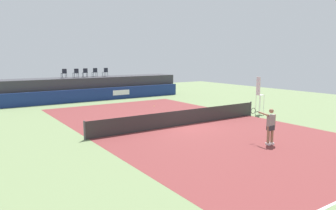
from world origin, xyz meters
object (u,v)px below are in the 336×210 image
(spectator_chair_right, at_px, (95,72))
(tennis_ball, at_px, (154,106))
(spectator_chair_far_left, at_px, (64,73))
(spectator_chair_center, at_px, (85,72))
(spectator_chair_left, at_px, (76,73))
(net_post_far, at_px, (251,108))
(net_post_near, at_px, (85,130))
(umpire_chair, at_px, (259,93))
(spectator_chair_far_right, at_px, (105,72))
(tennis_player, at_px, (270,125))

(spectator_chair_right, xyz_separation_m, tennis_ball, (2.12, -8.11, -2.66))
(spectator_chair_right, bearing_deg, spectator_chair_far_left, -173.88)
(spectator_chair_center, height_order, spectator_chair_right, same)
(spectator_chair_left, xyz_separation_m, net_post_far, (7.95, -15.01, -2.19))
(spectator_chair_far_left, height_order, spectator_chair_center, same)
(spectator_chair_left, relative_size, tennis_ball, 13.06)
(net_post_near, bearing_deg, umpire_chair, 0.09)
(spectator_chair_left, bearing_deg, spectator_chair_far_right, 5.79)
(spectator_chair_center, distance_m, umpire_chair, 17.17)
(spectator_chair_center, bearing_deg, spectator_chair_left, -165.91)
(umpire_chair, relative_size, net_post_near, 2.76)
(spectator_chair_center, distance_m, spectator_chair_right, 1.12)
(spectator_chair_left, bearing_deg, spectator_chair_right, 12.96)
(spectator_chair_left, relative_size, spectator_chair_center, 1.00)
(spectator_chair_right, distance_m, net_post_far, 16.71)
(spectator_chair_far_right, xyz_separation_m, tennis_ball, (1.04, -7.95, -2.66))
(spectator_chair_far_left, bearing_deg, spectator_chair_center, 3.03)
(spectator_chair_center, bearing_deg, tennis_ball, -67.81)
(spectator_chair_far_left, height_order, spectator_chair_right, same)
(spectator_chair_far_left, xyz_separation_m, spectator_chair_right, (3.20, 0.34, 0.00))
(spectator_chair_left, height_order, spectator_chair_right, same)
(tennis_player, bearing_deg, net_post_near, 140.78)
(tennis_ball, bearing_deg, spectator_chair_left, 118.90)
(net_post_near, xyz_separation_m, tennis_player, (7.15, -5.84, 0.46))
(spectator_chair_far_left, distance_m, spectator_chair_far_right, 4.28)
(net_post_far, bearing_deg, spectator_chair_left, 117.89)
(spectator_chair_far_right, xyz_separation_m, tennis_player, (-0.47, -21.17, -1.73))
(spectator_chair_far_left, bearing_deg, tennis_player, -79.74)
(spectator_chair_left, xyz_separation_m, spectator_chair_center, (1.00, 0.25, 0.00))
(spectator_chair_far_right, distance_m, tennis_ball, 8.45)
(umpire_chair, height_order, tennis_player, umpire_chair)
(spectator_chair_far_left, height_order, spectator_chair_left, same)
(spectator_chair_center, relative_size, tennis_ball, 13.06)
(spectator_chair_far_left, distance_m, net_post_far, 17.79)
(spectator_chair_far_left, height_order, tennis_player, spectator_chair_far_left)
(spectator_chair_right, height_order, net_post_far, spectator_chair_right)
(umpire_chair, bearing_deg, tennis_player, -136.27)
(net_post_far, distance_m, tennis_player, 7.86)
(spectator_chair_left, distance_m, spectator_chair_right, 2.15)
(spectator_chair_right, height_order, spectator_chair_far_right, same)
(spectator_chair_right, xyz_separation_m, umpire_chair, (6.72, -15.48, -1.11))
(net_post_near, relative_size, tennis_ball, 14.71)
(spectator_chair_right, bearing_deg, spectator_chair_far_right, -8.49)
(spectator_chair_right, bearing_deg, spectator_chair_left, -167.04)
(spectator_chair_right, relative_size, tennis_ball, 13.06)
(spectator_chair_right, relative_size, net_post_far, 0.89)
(spectator_chair_right, height_order, tennis_ball, spectator_chair_right)
(spectator_chair_far_right, height_order, umpire_chair, spectator_chair_far_right)
(spectator_chair_right, height_order, umpire_chair, spectator_chair_right)
(net_post_near, bearing_deg, spectator_chair_far_left, 77.54)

